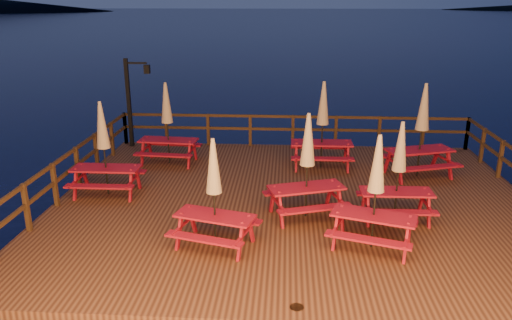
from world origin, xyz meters
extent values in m
plane|color=black|center=(0.00, 0.00, 0.00)|extent=(500.00, 500.00, 0.00)
cube|color=#3F2014|center=(0.00, 0.00, 0.20)|extent=(12.00, 10.00, 0.40)
cylinder|color=#352510|center=(-5.60, 4.60, -0.30)|extent=(0.24, 0.24, 1.40)
cylinder|color=#352510|center=(0.00, 4.60, -0.30)|extent=(0.24, 0.24, 1.40)
cylinder|color=#352510|center=(5.60, 4.60, -0.30)|extent=(0.24, 0.24, 1.40)
cube|color=#352510|center=(0.00, 4.85, 1.45)|extent=(11.70, 0.06, 0.09)
cube|color=#352510|center=(0.00, 4.85, 1.01)|extent=(11.70, 0.06, 0.09)
cube|color=#352510|center=(-4.68, 4.85, 0.95)|extent=(0.10, 0.10, 1.10)
cube|color=#352510|center=(0.00, 4.85, 0.95)|extent=(0.10, 0.10, 1.10)
cube|color=#352510|center=(4.68, 4.85, 0.95)|extent=(0.10, 0.10, 1.10)
cube|color=#352510|center=(-5.85, 0.00, 1.45)|extent=(0.06, 9.70, 0.09)
cube|color=#352510|center=(-5.85, 0.00, 1.01)|extent=(0.06, 9.70, 0.09)
cube|color=#352510|center=(-5.85, 0.00, 0.95)|extent=(0.10, 0.10, 1.10)
cube|color=#352510|center=(-5.85, 3.88, 0.95)|extent=(0.10, 0.10, 1.10)
cube|color=#352510|center=(5.85, 3.88, 0.95)|extent=(0.10, 0.10, 1.10)
cube|color=black|center=(-5.55, 4.55, 1.90)|extent=(0.12, 0.12, 3.00)
cube|color=black|center=(-5.20, 4.55, 3.25)|extent=(0.70, 0.06, 0.06)
cube|color=black|center=(-4.85, 4.55, 3.05)|extent=(0.18, 0.18, 0.28)
sphere|color=#FFC466|center=(-4.85, 4.55, 3.05)|extent=(0.14, 0.14, 0.14)
cube|color=maroon|center=(-3.84, 2.78, 1.13)|extent=(1.80, 0.81, 0.05)
cube|color=maroon|center=(-3.79, 3.37, 0.84)|extent=(1.77, 0.40, 0.05)
cube|color=maroon|center=(-3.88, 2.20, 0.84)|extent=(1.77, 0.40, 0.05)
cube|color=maroon|center=(-4.54, 3.16, 0.77)|extent=(0.07, 0.10, 0.73)
cube|color=maroon|center=(-4.59, 2.52, 0.77)|extent=(0.07, 0.10, 0.73)
cube|color=maroon|center=(-3.08, 3.05, 0.77)|extent=(0.07, 0.10, 0.73)
cube|color=maroon|center=(-3.13, 2.41, 0.77)|extent=(0.07, 0.10, 0.73)
cylinder|color=black|center=(-3.84, 2.78, 1.62)|extent=(0.04, 0.04, 2.44)
cone|color=tan|center=(-3.84, 2.78, 2.30)|extent=(0.35, 0.35, 1.22)
sphere|color=black|center=(-3.84, 2.78, 2.87)|extent=(0.07, 0.07, 0.07)
cube|color=maroon|center=(1.57, -2.38, 1.10)|extent=(1.79, 1.15, 0.05)
cube|color=maroon|center=(1.75, -1.85, 0.82)|extent=(1.67, 0.78, 0.05)
cube|color=maroon|center=(1.40, -2.91, 0.82)|extent=(1.67, 0.78, 0.05)
cube|color=maroon|center=(1.01, -1.86, 0.75)|extent=(0.08, 0.11, 0.70)
cube|color=maroon|center=(0.81, -2.45, 0.75)|extent=(0.08, 0.11, 0.70)
cube|color=maroon|center=(2.33, -2.31, 0.75)|extent=(0.08, 0.11, 0.70)
cube|color=maroon|center=(2.14, -2.89, 0.75)|extent=(0.08, 0.11, 0.70)
cylinder|color=black|center=(1.57, -2.38, 1.56)|extent=(0.04, 0.04, 2.33)
cone|color=tan|center=(1.57, -2.38, 2.21)|extent=(0.33, 0.33, 1.16)
sphere|color=black|center=(1.57, -2.38, 2.75)|extent=(0.07, 0.07, 0.07)
cube|color=maroon|center=(-4.85, 0.13, 1.12)|extent=(1.72, 0.68, 0.05)
cube|color=maroon|center=(-4.85, 0.70, 0.83)|extent=(1.72, 0.28, 0.05)
cube|color=maroon|center=(-4.85, -0.44, 0.83)|extent=(1.72, 0.28, 0.05)
cube|color=maroon|center=(-5.57, 0.44, 0.76)|extent=(0.06, 0.10, 0.72)
cube|color=maroon|center=(-5.56, -0.19, 0.76)|extent=(0.06, 0.10, 0.72)
cube|color=maroon|center=(-4.14, 0.45, 0.76)|extent=(0.06, 0.10, 0.72)
cube|color=maroon|center=(-4.13, -0.18, 0.76)|extent=(0.06, 0.10, 0.72)
cylinder|color=black|center=(-4.85, 0.13, 1.59)|extent=(0.04, 0.04, 2.39)
cone|color=tan|center=(-4.85, 0.13, 2.26)|extent=(0.34, 0.34, 1.19)
sphere|color=black|center=(-4.85, 0.13, 2.82)|extent=(0.07, 0.07, 0.07)
cube|color=maroon|center=(3.56, 2.04, 1.18)|extent=(2.01, 1.26, 0.05)
cube|color=maroon|center=(3.37, 2.64, 0.87)|extent=(1.88, 0.84, 0.05)
cube|color=maroon|center=(3.75, 1.45, 0.87)|extent=(1.88, 0.84, 0.05)
cube|color=maroon|center=(2.71, 2.14, 0.79)|extent=(0.09, 0.12, 0.78)
cube|color=maroon|center=(2.92, 1.48, 0.79)|extent=(0.09, 0.12, 0.78)
cube|color=maroon|center=(4.20, 2.61, 0.79)|extent=(0.09, 0.12, 0.78)
cube|color=maroon|center=(4.41, 1.95, 0.79)|extent=(0.09, 0.12, 0.78)
cylinder|color=black|center=(3.56, 2.04, 1.70)|extent=(0.05, 0.05, 2.60)
cone|color=tan|center=(3.56, 2.04, 2.43)|extent=(0.37, 0.37, 1.30)
sphere|color=black|center=(3.56, 2.04, 3.03)|extent=(0.07, 0.07, 0.07)
cube|color=maroon|center=(0.26, -0.94, 1.12)|extent=(1.86, 1.19, 0.05)
cube|color=maroon|center=(0.08, -0.40, 0.83)|extent=(1.73, 0.81, 0.05)
cube|color=maroon|center=(0.45, -1.49, 0.83)|extent=(1.73, 0.81, 0.05)
cube|color=maroon|center=(-0.52, -0.87, 0.76)|extent=(0.09, 0.11, 0.72)
cube|color=maroon|center=(-0.32, -1.48, 0.76)|extent=(0.09, 0.11, 0.72)
cube|color=maroon|center=(0.85, -0.41, 0.76)|extent=(0.09, 0.11, 0.72)
cube|color=maroon|center=(1.05, -1.01, 0.76)|extent=(0.09, 0.11, 0.72)
cylinder|color=black|center=(0.26, -0.94, 1.60)|extent=(0.04, 0.04, 2.40)
cone|color=tan|center=(0.26, -0.94, 2.28)|extent=(0.35, 0.35, 1.20)
sphere|color=black|center=(0.26, -0.94, 2.83)|extent=(0.07, 0.07, 0.07)
cube|color=maroon|center=(0.84, 2.68, 1.16)|extent=(1.82, 0.72, 0.05)
cube|color=maroon|center=(0.84, 3.29, 0.85)|extent=(1.82, 0.29, 0.05)
cube|color=maroon|center=(0.84, 2.07, 0.85)|extent=(1.82, 0.29, 0.05)
cube|color=maroon|center=(0.08, 3.01, 0.78)|extent=(0.06, 0.10, 0.76)
cube|color=maroon|center=(0.08, 2.34, 0.78)|extent=(0.06, 0.10, 0.76)
cube|color=maroon|center=(1.60, 3.02, 0.78)|extent=(0.06, 0.10, 0.76)
cube|color=maroon|center=(1.60, 2.35, 0.78)|extent=(0.06, 0.10, 0.76)
cylinder|color=black|center=(0.84, 2.68, 1.66)|extent=(0.04, 0.04, 2.53)
cone|color=tan|center=(0.84, 2.68, 2.37)|extent=(0.36, 0.36, 1.26)
sphere|color=black|center=(0.84, 2.68, 2.96)|extent=(0.07, 0.07, 0.07)
cube|color=maroon|center=(2.32, -0.97, 1.08)|extent=(1.63, 0.66, 0.05)
cube|color=maroon|center=(2.31, -0.43, 0.81)|extent=(1.63, 0.28, 0.05)
cube|color=maroon|center=(2.32, -1.51, 0.81)|extent=(1.63, 0.28, 0.05)
cube|color=maroon|center=(1.63, -0.69, 0.74)|extent=(0.06, 0.09, 0.68)
cube|color=maroon|center=(1.64, -1.28, 0.74)|extent=(0.06, 0.09, 0.68)
cube|color=maroon|center=(2.99, -0.66, 0.74)|extent=(0.06, 0.09, 0.68)
cube|color=maroon|center=(3.00, -1.26, 0.74)|extent=(0.06, 0.09, 0.68)
cylinder|color=black|center=(2.32, -0.97, 1.53)|extent=(0.04, 0.04, 2.26)
cone|color=tan|center=(2.32, -0.97, 2.16)|extent=(0.32, 0.32, 1.13)
sphere|color=black|center=(2.32, -0.97, 2.68)|extent=(0.06, 0.06, 0.06)
cube|color=maroon|center=(-1.65, -2.53, 1.07)|extent=(1.72, 1.05, 0.04)
cube|color=maroon|center=(-1.50, -2.01, 0.80)|extent=(1.62, 0.69, 0.04)
cube|color=maroon|center=(-1.80, -3.05, 0.80)|extent=(1.62, 0.69, 0.04)
cube|color=maroon|center=(-2.21, -2.06, 0.74)|extent=(0.08, 0.10, 0.67)
cube|color=maroon|center=(-2.38, -2.63, 0.74)|extent=(0.08, 0.10, 0.67)
cube|color=maroon|center=(-0.92, -2.43, 0.74)|extent=(0.08, 0.10, 0.67)
cube|color=maroon|center=(-1.08, -3.00, 0.74)|extent=(0.08, 0.10, 0.67)
cylinder|color=black|center=(-1.65, -2.53, 1.52)|extent=(0.04, 0.04, 2.24)
cone|color=tan|center=(-1.65, -2.53, 2.15)|extent=(0.32, 0.32, 1.12)
sphere|color=black|center=(-1.65, -2.53, 2.67)|extent=(0.06, 0.06, 0.06)
camera|label=1|loc=(-0.24, -11.75, 5.30)|focal=35.00mm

